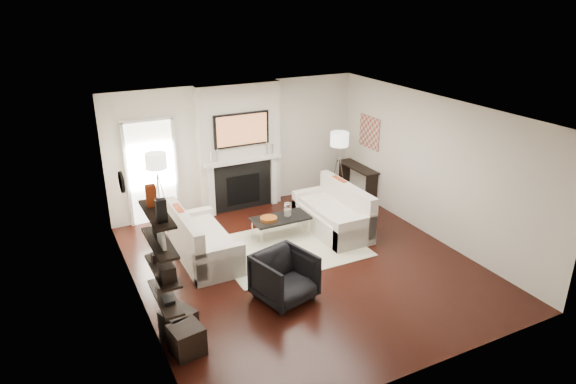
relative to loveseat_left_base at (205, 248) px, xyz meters
name	(u,v)px	position (x,y,z in m)	size (l,w,h in m)	color
room_envelope	(304,193)	(1.46, -0.98, 1.14)	(6.00, 6.00, 6.00)	black
chimney_breast	(239,148)	(1.46, 1.89, 1.14)	(1.80, 0.25, 2.70)	silver
fireplace_surround	(243,186)	(1.46, 1.76, 0.31)	(1.30, 0.02, 1.04)	black
firebox	(243,189)	(1.46, 1.75, 0.24)	(0.75, 0.02, 0.65)	black
mantel_pilaster_l	(212,191)	(0.74, 1.73, 0.34)	(0.12, 0.08, 1.10)	white
mantel_pilaster_r	(274,180)	(2.18, 1.73, 0.34)	(0.12, 0.08, 1.10)	white
mantel_shelf	(243,160)	(1.46, 1.71, 0.91)	(1.70, 0.18, 0.07)	white
tv_body	(242,130)	(1.46, 1.73, 1.57)	(1.20, 0.06, 0.70)	black
tv_screen	(242,130)	(1.46, 1.70, 1.57)	(1.10, 0.01, 0.62)	#BF723F
candlestick_l_tall	(218,156)	(0.91, 1.72, 1.09)	(0.04, 0.04, 0.30)	silver
candlestick_l_short	(212,158)	(0.78, 1.72, 1.06)	(0.04, 0.04, 0.24)	silver
candlestick_r_tall	(267,148)	(2.01, 1.72, 1.09)	(0.04, 0.04, 0.30)	silver
candlestick_r_short	(272,149)	(2.14, 1.72, 1.06)	(0.04, 0.04, 0.24)	silver
hallway_panel	(152,173)	(-0.39, 2.00, 0.84)	(0.90, 0.02, 2.10)	white
door_trim_l	(127,177)	(-0.87, 1.98, 0.84)	(0.06, 0.06, 2.16)	white
door_trim_r	(176,170)	(0.09, 1.98, 0.84)	(0.06, 0.06, 2.16)	white
door_trim_top	(146,120)	(-0.39, 1.98, 1.92)	(1.02, 0.06, 0.06)	white
rug	(289,247)	(1.51, -0.30, -0.20)	(2.60, 2.00, 0.01)	beige
loveseat_left_base	(205,248)	(0.00, 0.00, 0.00)	(0.85, 1.80, 0.42)	silver
loveseat_left_back	(185,236)	(-0.33, 0.00, 0.32)	(0.18, 1.80, 0.80)	silver
loveseat_left_arm_n	(220,264)	(0.00, -0.81, 0.09)	(0.85, 0.18, 0.60)	silver
loveseat_left_arm_s	(191,226)	(0.00, 0.81, 0.09)	(0.85, 0.18, 0.60)	silver
loveseat_left_cushion	(207,234)	(0.05, 0.00, 0.26)	(0.63, 1.44, 0.10)	silver
pillow_left_orange	(179,218)	(-0.33, 0.30, 0.52)	(0.10, 0.42, 0.42)	#AA3A14
pillow_left_charcoal	(189,233)	(-0.33, -0.30, 0.51)	(0.10, 0.40, 0.40)	black
loveseat_right_base	(332,221)	(2.60, -0.04, 0.00)	(0.85, 1.80, 0.42)	silver
loveseat_right_back	(347,203)	(2.94, -0.04, 0.32)	(0.18, 1.80, 0.80)	silver
loveseat_right_arm_n	(355,233)	(2.60, -0.85, 0.09)	(0.85, 0.18, 0.60)	silver
loveseat_right_arm_s	(312,202)	(2.60, 0.77, 0.09)	(0.85, 0.18, 0.60)	silver
loveseat_right_cushion	(330,209)	(2.55, -0.04, 0.26)	(0.63, 1.44, 0.10)	silver
pillow_right_orange	(339,189)	(2.94, 0.26, 0.52)	(0.10, 0.42, 0.42)	#AA3A14
pillow_right_charcoal	(356,199)	(2.94, -0.34, 0.51)	(0.10, 0.40, 0.40)	black
coffee_table	(281,218)	(1.57, 0.15, 0.19)	(1.10, 0.55, 0.04)	black
coffee_leg_nw	(262,238)	(1.07, -0.07, -0.02)	(0.02, 0.02, 0.38)	silver
coffee_leg_ne	(309,228)	(2.07, -0.07, -0.02)	(0.02, 0.02, 0.38)	silver
coffee_leg_sw	(252,229)	(1.07, 0.37, -0.02)	(0.02, 0.02, 0.38)	silver
coffee_leg_se	(298,219)	(2.07, 0.37, -0.02)	(0.02, 0.02, 0.38)	silver
hurricane_glass	(288,209)	(1.72, 0.15, 0.35)	(0.14, 0.14, 0.24)	white
hurricane_candle	(288,212)	(1.72, 0.15, 0.29)	(0.10, 0.10, 0.15)	white
copper_bowl	(269,219)	(1.32, 0.15, 0.24)	(0.32, 0.32, 0.05)	#C56620
armchair	(285,275)	(0.70, -1.76, 0.21)	(0.81, 0.76, 0.83)	black
lamp_left_post	(160,202)	(-0.39, 1.49, 0.39)	(0.02, 0.02, 1.20)	silver
lamp_left_shade	(156,161)	(-0.39, 1.49, 1.24)	(0.40, 0.40, 0.30)	white
lamp_left_leg_a	(166,201)	(-0.28, 1.49, 0.39)	(0.02, 0.02, 1.25)	silver
lamp_left_leg_b	(156,201)	(-0.45, 1.58, 0.39)	(0.02, 0.02, 1.25)	silver
lamp_left_leg_c	(158,205)	(-0.45, 1.39, 0.39)	(0.02, 0.02, 1.25)	silver
lamp_right_post	(338,176)	(3.51, 1.20, 0.39)	(0.02, 0.02, 1.20)	silver
lamp_right_shade	(340,139)	(3.51, 1.20, 1.24)	(0.40, 0.40, 0.30)	white
lamp_right_leg_a	(342,175)	(3.62, 1.20, 0.39)	(0.02, 0.02, 1.25)	silver
lamp_right_leg_b	(334,175)	(3.45, 1.30, 0.39)	(0.02, 0.02, 1.25)	silver
lamp_right_leg_c	(338,178)	(3.45, 1.10, 0.39)	(0.02, 0.02, 1.25)	silver
console_top	(358,167)	(4.03, 1.20, 0.52)	(0.35, 1.20, 0.04)	black
console_leg_n	(371,191)	(4.03, 0.65, 0.14)	(0.30, 0.04, 0.71)	black
console_leg_s	(344,175)	(4.03, 1.75, 0.14)	(0.30, 0.04, 0.71)	black
wall_art	(369,132)	(4.19, 1.07, 1.34)	(0.03, 0.70, 0.70)	#AA6A55
shelf_bottom	(165,297)	(-1.16, -1.98, 0.49)	(0.25, 1.00, 0.04)	black
shelf_lower	(163,271)	(-1.16, -1.98, 0.89)	(0.25, 1.00, 0.04)	black
shelf_upper	(160,243)	(-1.16, -1.98, 1.29)	(0.25, 1.00, 0.04)	black
shelf_top	(157,214)	(-1.16, -1.98, 1.69)	(0.25, 1.00, 0.04)	black
decor_magfile_a	(161,210)	(-1.16, -2.27, 1.85)	(0.12, 0.10, 0.28)	black
decor_magfile_b	(151,196)	(-1.16, -1.75, 1.85)	(0.12, 0.10, 0.28)	#AA3A14
decor_frame_a	(161,238)	(-1.16, -2.11, 1.42)	(0.04, 0.30, 0.22)	white
decor_frame_b	(155,229)	(-1.16, -1.79, 1.40)	(0.04, 0.22, 0.18)	black
decor_wine_rack	(167,272)	(-1.16, -2.24, 1.01)	(0.18, 0.25, 0.20)	black
decor_box_small	(158,257)	(-1.16, -1.74, 0.97)	(0.15, 0.12, 0.12)	black
decor_books	(168,300)	(-1.16, -2.13, 0.53)	(0.14, 0.20, 0.05)	black
decor_box_tall	(160,281)	(-1.16, -1.73, 0.60)	(0.10, 0.10, 0.18)	white
clock_rim	(121,182)	(-1.27, -0.08, 1.49)	(0.34, 0.34, 0.04)	black
clock_face	(123,182)	(-1.25, -0.08, 1.49)	(0.29, 0.29, 0.01)	white
ottoman_near	(179,324)	(-1.01, -1.95, -0.01)	(0.40, 0.40, 0.40)	black
ottoman_far	(187,340)	(-1.01, -2.33, -0.01)	(0.40, 0.40, 0.40)	black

